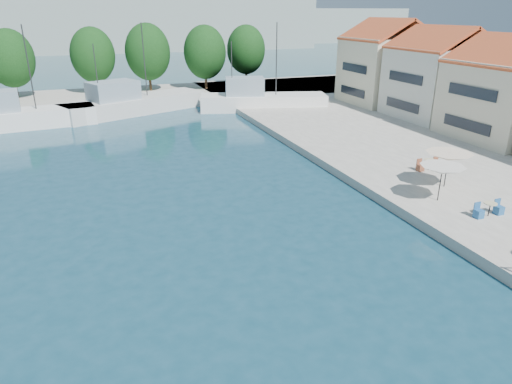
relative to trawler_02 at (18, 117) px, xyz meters
name	(u,v)px	position (x,y,z in m)	size (l,w,h in m)	color
quay_far	(103,99)	(8.56, 12.76, -0.77)	(90.00, 16.00, 0.60)	gray
hill_west	(3,22)	(-13.44, 105.76, 6.93)	(180.00, 40.00, 16.00)	gray
hill_east	(219,26)	(56.56, 125.76, 4.93)	(140.00, 40.00, 12.00)	gray
building_05	(439,71)	(40.56, -12.24, 4.19)	(8.40, 8.80, 9.70)	silver
building_06	(387,61)	(40.56, -3.24, 4.43)	(9.00, 8.80, 10.20)	beige
trawler_02	(18,117)	(0.00, 0.00, 0.00)	(14.08, 5.11, 10.20)	white
trawler_03	(132,104)	(11.38, 3.53, 0.00)	(17.13, 10.75, 10.20)	silver
trawler_04	(260,101)	(25.87, 0.20, 0.00)	(15.20, 7.69, 10.20)	silver
tree_04	(10,58)	(-1.67, 15.28, 4.42)	(5.72, 5.72, 8.47)	#3F2B19
tree_05	(93,55)	(8.09, 16.31, 4.46)	(5.77, 5.77, 8.54)	#3F2B19
tree_06	(148,52)	(15.21, 15.42, 4.71)	(6.06, 6.06, 8.97)	#3F2B19
tree_07	(205,52)	(22.90, 14.27, 4.54)	(5.87, 5.87, 8.69)	#3F2B19
tree_08	(246,50)	(30.14, 17.62, 4.47)	(5.78, 5.78, 8.56)	#3F2B19
umbrella_white	(442,170)	(25.24, -30.93, 1.41)	(2.57, 2.57, 2.13)	black
umbrella_cream	(449,157)	(27.21, -29.21, 1.50)	(2.86, 2.86, 2.22)	black
cafe_table_02	(489,211)	(26.29, -33.65, -0.18)	(1.82, 0.70, 0.76)	black
cafe_table_03	(429,166)	(28.47, -26.20, -0.18)	(1.82, 0.70, 0.76)	black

